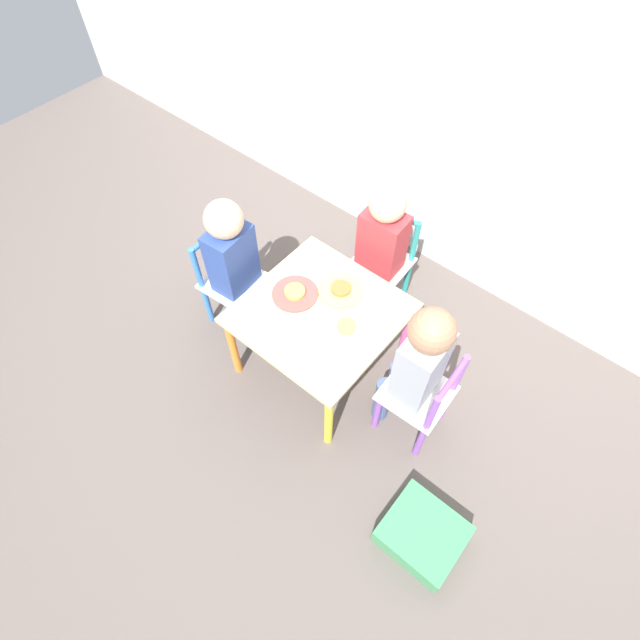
# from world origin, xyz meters

# --- Properties ---
(ground_plane) EXTENTS (6.00, 6.00, 0.00)m
(ground_plane) POSITION_xyz_m (0.00, 0.00, 0.00)
(ground_plane) COLOR #5B514C
(house_wall) EXTENTS (6.00, 0.06, 2.60)m
(house_wall) POSITION_xyz_m (0.00, 0.95, 1.30)
(house_wall) COLOR silver
(house_wall) RESTS_ON ground_plane
(kids_table) EXTENTS (0.62, 0.62, 0.42)m
(kids_table) POSITION_xyz_m (0.00, 0.00, 0.37)
(kids_table) COLOR beige
(kids_table) RESTS_ON ground_plane
(chair_blue) EXTENTS (0.28, 0.28, 0.52)m
(chair_blue) POSITION_xyz_m (-0.52, -0.05, 0.26)
(chair_blue) COLOR silver
(chair_blue) RESTS_ON ground_plane
(chair_teal) EXTENTS (0.27, 0.27, 0.52)m
(chair_teal) POSITION_xyz_m (-0.03, 0.52, 0.26)
(chair_teal) COLOR silver
(chair_teal) RESTS_ON ground_plane
(chair_purple) EXTENTS (0.27, 0.27, 0.52)m
(chair_purple) POSITION_xyz_m (0.52, 0.02, 0.26)
(chair_purple) COLOR silver
(chair_purple) RESTS_ON ground_plane
(child_left) EXTENTS (0.22, 0.21, 0.77)m
(child_left) POSITION_xyz_m (-0.46, -0.04, 0.46)
(child_left) COLOR #4C608E
(child_left) RESTS_ON ground_plane
(child_back) EXTENTS (0.21, 0.22, 0.75)m
(child_back) POSITION_xyz_m (-0.02, 0.46, 0.45)
(child_back) COLOR #7A6B5B
(child_back) RESTS_ON ground_plane
(child_right) EXTENTS (0.22, 0.21, 0.79)m
(child_right) POSITION_xyz_m (0.46, 0.02, 0.48)
(child_right) COLOR #4C608E
(child_right) RESTS_ON ground_plane
(plate_left) EXTENTS (0.20, 0.20, 0.03)m
(plate_left) POSITION_xyz_m (-0.14, 0.00, 0.43)
(plate_left) COLOR #E54C47
(plate_left) RESTS_ON kids_table
(plate_back) EXTENTS (0.19, 0.19, 0.03)m
(plate_back) POSITION_xyz_m (0.00, 0.14, 0.43)
(plate_back) COLOR #EADB66
(plate_back) RESTS_ON kids_table
(plate_right) EXTENTS (0.17, 0.17, 0.03)m
(plate_right) POSITION_xyz_m (0.14, 0.00, 0.43)
(plate_right) COLOR white
(plate_right) RESTS_ON kids_table
(storage_bin) EXTENTS (0.29, 0.27, 0.11)m
(storage_bin) POSITION_xyz_m (0.81, -0.36, 0.05)
(storage_bin) COLOR #3D8E56
(storage_bin) RESTS_ON ground_plane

